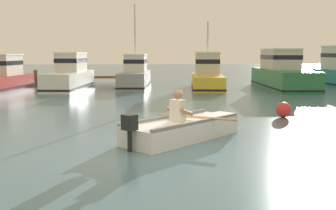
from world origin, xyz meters
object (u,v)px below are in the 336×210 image
Objects in this scene: moored_boat_white at (70,75)px; moored_boat_yellow at (207,75)px; moored_boat_grey at (135,74)px; mooring_buoy at (283,110)px; moored_boat_green at (282,74)px; rowboat_with_person at (184,128)px.

moored_boat_white is 7.79m from moored_boat_yellow.
moored_boat_white is 1.02× the size of moored_boat_grey.
moored_boat_white is 13.55m from mooring_buoy.
moored_boat_yellow is 0.73× the size of moored_boat_green.
moored_boat_green is at bearing -11.52° from moored_boat_grey.
moored_boat_yellow is 4.27m from moored_boat_green.
moored_boat_yellow is 10.13m from mooring_buoy.
mooring_buoy is at bearing -85.88° from moored_boat_yellow.
moored_boat_green is (8.36, -1.70, 0.11)m from moored_boat_grey.
mooring_buoy is (3.49, 2.83, -0.01)m from rowboat_with_person.
moored_boat_white is at bearing 176.62° from moored_boat_green.
moored_boat_white is at bearing -164.91° from moored_boat_grey.
mooring_buoy is (4.82, -11.53, -0.49)m from moored_boat_grey.
moored_boat_grey is 8.53m from moored_boat_green.
moored_boat_grey is at bearing 112.70° from mooring_buoy.
moored_boat_white reaches higher than rowboat_with_person.
moored_boat_white is at bearing 128.92° from mooring_buoy.
moored_boat_yellow reaches higher than moored_boat_white.
rowboat_with_person is 0.45× the size of moored_boat_green.
moored_boat_white is at bearing 176.76° from moored_boat_yellow.
rowboat_with_person is 13.23m from moored_boat_yellow.
rowboat_with_person is 0.62× the size of moored_boat_yellow.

